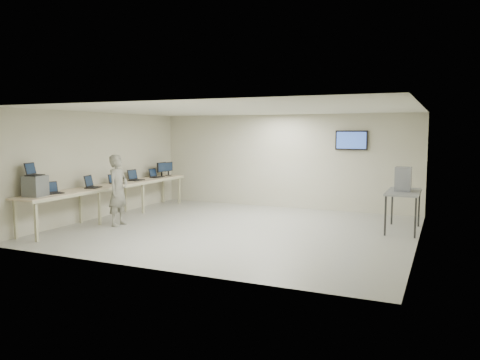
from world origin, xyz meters
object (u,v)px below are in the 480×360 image
at_px(equipment_box, 35,186).
at_px(workbench, 114,187).
at_px(soldier, 118,190).
at_px(side_table, 404,194).

bearing_deg(equipment_box, workbench, 79.83).
bearing_deg(workbench, equipment_box, -91.43).
xyz_separation_m(equipment_box, soldier, (0.82, 1.75, -0.25)).
height_order(equipment_box, side_table, equipment_box).
relative_size(soldier, side_table, 1.12).
distance_m(workbench, equipment_box, 2.53).
xyz_separation_m(workbench, equipment_box, (-0.06, -2.51, 0.30)).
xyz_separation_m(workbench, side_table, (7.19, 1.40, 0.03)).
bearing_deg(soldier, workbench, 41.08).
bearing_deg(side_table, soldier, -161.46).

